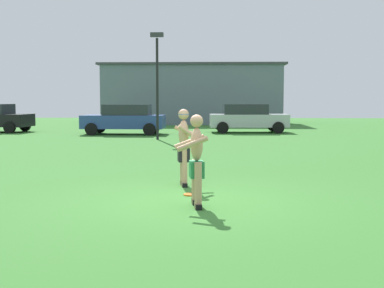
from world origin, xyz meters
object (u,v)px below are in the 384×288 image
Objects in this scene: car_silver_mid_lot at (248,118)px; lamp_post at (157,73)px; player_in_green at (196,159)px; frisbee at (190,195)px; player_with_cap at (184,144)px; car_blue_far_end at (125,119)px.

car_silver_mid_lot is 7.13m from lamp_post.
frisbee is (-0.16, 1.07, -0.85)m from player_in_green.
player_in_green is at bearing -81.60° from frisbee.
player_with_cap is at bearing -81.18° from lamp_post.
frisbee is at bearing -81.13° from lamp_post.
car_blue_far_end reaches higher than frisbee.
car_blue_far_end is (-4.41, 18.11, -0.03)m from player_in_green.
player_in_green is 0.38× the size of car_blue_far_end.
car_silver_mid_lot is at bearing 14.48° from car_blue_far_end.
lamp_post reaches higher than frisbee.
player_with_cap is 16.44m from car_blue_far_end.
car_silver_mid_lot is (2.36, 18.75, 0.81)m from frisbee.
player_in_green is 18.64m from car_blue_far_end.
player_in_green reaches higher than frisbee.
frisbee is at bearing 98.40° from player_in_green.
player_in_green is 0.38× the size of car_silver_mid_lot.
car_silver_mid_lot and car_blue_far_end have the same top height.
car_blue_far_end is at bearing 104.01° from frisbee.
lamp_post is at bearing -131.64° from car_silver_mid_lot.
player_with_cap is at bearing -98.21° from car_silver_mid_lot.
player_with_cap is at bearing 98.92° from player_in_green.
car_silver_mid_lot is at bearing 81.79° from player_with_cap.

